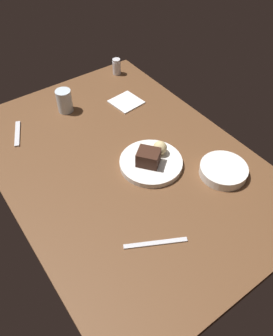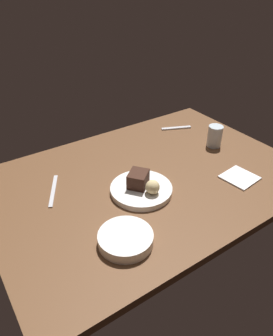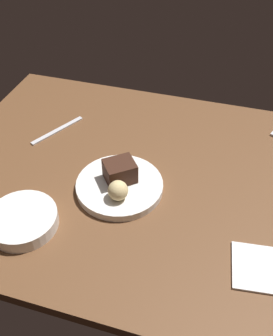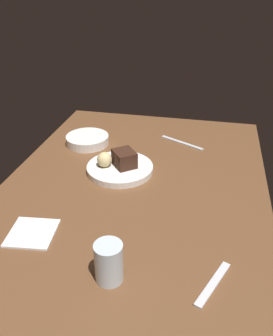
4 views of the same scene
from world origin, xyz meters
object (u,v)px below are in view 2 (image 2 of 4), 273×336
(water_glass, at_px, (215,136))
(side_bowl, at_px, (126,239))
(chocolate_cake_slice, at_px, (138,179))
(butter_knife, at_px, (53,191))
(dessert_spoon, at_px, (176,128))
(dessert_plate, at_px, (141,189))
(bread_roll, at_px, (153,187))
(folded_napkin, at_px, (240,177))

(water_glass, xyz_separation_m, side_bowl, (0.65, 0.28, -0.03))
(chocolate_cake_slice, height_order, butter_knife, chocolate_cake_slice)
(water_glass, bearing_deg, dessert_spoon, -82.96)
(dessert_plate, bearing_deg, butter_knife, -34.86)
(side_bowl, height_order, butter_knife, side_bowl)
(chocolate_cake_slice, relative_size, side_bowl, 0.46)
(dessert_plate, xyz_separation_m, dessert_spoon, (-0.44, -0.33, -0.01))
(chocolate_cake_slice, height_order, bread_roll, chocolate_cake_slice)
(chocolate_cake_slice, relative_size, folded_napkin, 0.64)
(bread_roll, height_order, dessert_spoon, bread_roll)
(bread_roll, distance_m, water_glass, 0.48)
(dessert_plate, distance_m, butter_knife, 0.32)
(dessert_plate, relative_size, chocolate_cake_slice, 2.96)
(side_bowl, bearing_deg, folded_napkin, -176.27)
(water_glass, bearing_deg, dessert_plate, 11.75)
(side_bowl, bearing_deg, dessert_spoon, -140.92)
(butter_knife, relative_size, folded_napkin, 1.58)
(chocolate_cake_slice, bearing_deg, water_glass, -170.11)
(bread_roll, bearing_deg, dessert_plate, -74.78)
(dessert_plate, height_order, dessert_spoon, dessert_plate)
(dessert_plate, distance_m, folded_napkin, 0.39)
(water_glass, height_order, folded_napkin, water_glass)
(folded_napkin, bearing_deg, butter_knife, -27.44)
(chocolate_cake_slice, xyz_separation_m, dessert_spoon, (-0.44, -0.31, -0.05))
(side_bowl, xyz_separation_m, butter_knife, (0.08, -0.36, -0.01))
(water_glass, distance_m, dessert_spoon, 0.23)
(chocolate_cake_slice, height_order, water_glass, water_glass)
(bread_roll, relative_size, folded_napkin, 0.42)
(dessert_spoon, distance_m, butter_knife, 0.72)
(dessert_plate, xyz_separation_m, side_bowl, (0.18, 0.18, 0.01))
(bread_roll, relative_size, side_bowl, 0.30)
(bread_roll, height_order, butter_knife, bread_roll)
(dessert_plate, height_order, chocolate_cake_slice, chocolate_cake_slice)
(water_glass, bearing_deg, chocolate_cake_slice, 9.89)
(dessert_plate, relative_size, folded_napkin, 1.88)
(water_glass, distance_m, folded_napkin, 0.27)
(water_glass, relative_size, folded_napkin, 0.81)
(bread_roll, height_order, side_bowl, bread_roll)
(side_bowl, bearing_deg, chocolate_cake_slice, -132.53)
(chocolate_cake_slice, bearing_deg, side_bowl, 47.47)
(bread_roll, relative_size, dessert_spoon, 0.34)
(dessert_plate, height_order, butter_knife, dessert_plate)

